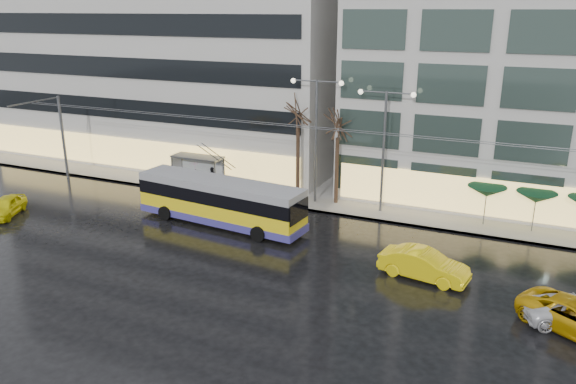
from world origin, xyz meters
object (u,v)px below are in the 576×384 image
Objects in this scene: street_lamp_near at (316,124)px; taxi_a at (6,207)px; bus_shelter at (195,164)px; trolleybus at (220,203)px.

street_lamp_near reaches higher than taxi_a.
street_lamp_near reaches higher than bus_shelter.
bus_shelter reaches higher than taxi_a.
bus_shelter is at bearing -179.37° from street_lamp_near.
bus_shelter is at bearing 28.13° from taxi_a.
street_lamp_near is at bearing 56.80° from trolleybus.
trolleybus is at bearing -123.20° from street_lamp_near.
trolleybus is 2.92× the size of bus_shelter.
bus_shelter is 1.05× the size of taxi_a.
taxi_a is (-18.90, -11.26, -5.31)m from street_lamp_near.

